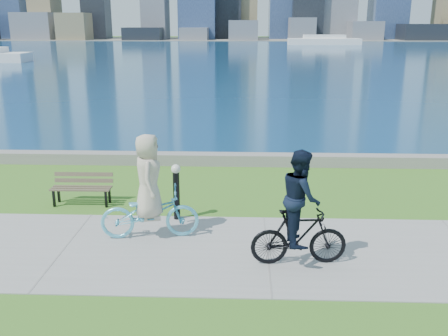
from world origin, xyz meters
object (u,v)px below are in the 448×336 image
at_px(park_bench, 82,186).
at_px(bollard_lamp, 176,188).
at_px(cyclist_woman, 149,200).
at_px(cyclist_man, 300,217).

height_order(park_bench, bollard_lamp, bollard_lamp).
bearing_deg(cyclist_woman, cyclist_man, -118.21).
xyz_separation_m(bollard_lamp, cyclist_man, (2.52, -2.10, 0.19)).
bearing_deg(park_bench, bollard_lamp, -21.41).
bearing_deg(cyclist_man, cyclist_woman, 65.01).
bearing_deg(cyclist_woman, bollard_lamp, -30.45).
distance_m(park_bench, cyclist_woman, 2.84).
xyz_separation_m(bollard_lamp, cyclist_woman, (-0.42, -1.01, 0.09)).
bearing_deg(cyclist_man, park_bench, 53.81).
relative_size(bollard_lamp, cyclist_woman, 0.60).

